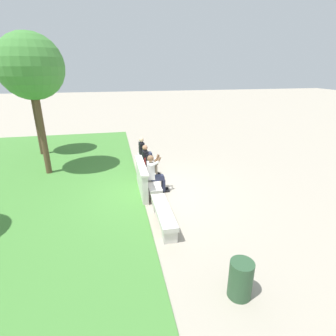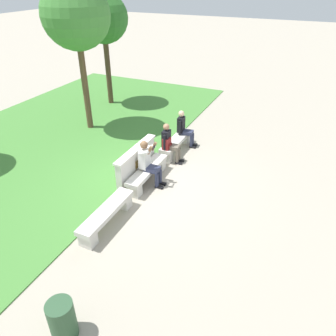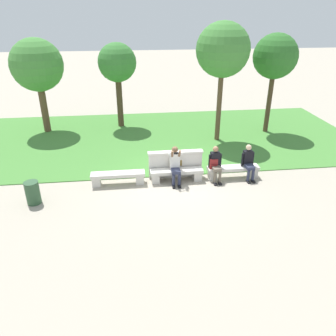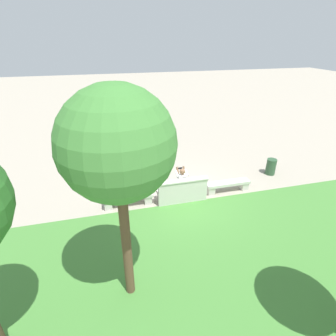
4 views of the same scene
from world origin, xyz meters
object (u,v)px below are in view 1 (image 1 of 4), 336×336
object	(u,v)px
tree_left_background	(29,77)
tree_behind_wall	(31,67)
bench_main	(164,214)
person_distant	(148,160)
backpack	(147,161)
trash_bin	(241,279)
bench_near	(152,183)
person_photographer	(154,172)
bench_mid	(144,163)
person_companion	(144,151)

from	to	relation	value
tree_left_background	tree_behind_wall	bearing A→B (deg)	-163.29
bench_main	tree_left_background	bearing A→B (deg)	32.58
person_distant	tree_behind_wall	world-z (taller)	tree_behind_wall
backpack	trash_bin	distance (m)	6.09
bench_main	bench_near	size ratio (longest dim) A/B	1.00
backpack	person_photographer	bearing A→B (deg)	-177.08
bench_main	person_photographer	bearing A→B (deg)	-2.23
tree_left_background	trash_bin	bearing A→B (deg)	-150.71
bench_mid	backpack	size ratio (longest dim) A/B	4.37
person_distant	tree_left_background	xyz separation A→B (m)	(3.77, 4.68, 2.90)
bench_mid	backpack	world-z (taller)	backpack
bench_mid	person_photographer	bearing A→B (deg)	-177.90
tree_behind_wall	tree_left_background	bearing A→B (deg)	16.71
tree_behind_wall	trash_bin	bearing A→B (deg)	-146.62
person_photographer	tree_behind_wall	size ratio (longest dim) A/B	0.26
bench_near	person_distant	world-z (taller)	person_distant
person_distant	person_companion	distance (m)	1.20
bench_mid	trash_bin	world-z (taller)	trash_bin
bench_mid	tree_behind_wall	size ratio (longest dim) A/B	0.36
person_photographer	tree_left_background	distance (m)	7.56
bench_near	bench_mid	size ratio (longest dim) A/B	1.00
person_photographer	bench_mid	bearing A→B (deg)	2.10
person_companion	tree_left_background	size ratio (longest dim) A/B	0.27
bench_near	person_distant	distance (m)	1.43
person_companion	person_distant	bearing A→B (deg)	-179.99
trash_bin	backpack	bearing A→B (deg)	8.59
bench_main	backpack	world-z (taller)	backpack
bench_near	bench_mid	distance (m)	2.06
bench_main	trash_bin	bearing A→B (deg)	-160.85
tree_behind_wall	bench_near	bearing A→B (deg)	-122.90
bench_mid	person_distant	world-z (taller)	person_distant
bench_main	bench_mid	size ratio (longest dim) A/B	1.00
person_photographer	trash_bin	distance (m)	4.73
bench_mid	person_photographer	world-z (taller)	person_photographer
bench_near	trash_bin	bearing A→B (deg)	-168.97
person_photographer	bench_main	bearing A→B (deg)	177.77
bench_near	bench_mid	world-z (taller)	same
person_photographer	tree_behind_wall	distance (m)	5.65
backpack	bench_main	bearing A→B (deg)	179.87
bench_main	tree_behind_wall	world-z (taller)	tree_behind_wall
tree_left_background	person_distant	bearing A→B (deg)	-128.87
backpack	tree_left_background	bearing A→B (deg)	50.29
person_photographer	tree_left_background	world-z (taller)	tree_left_background
bench_mid	trash_bin	xyz separation A→B (m)	(-6.76, -0.92, 0.08)
tree_behind_wall	person_photographer	bearing A→B (deg)	-123.02
person_photographer	person_distant	distance (m)	1.44
person_distant	tree_behind_wall	size ratio (longest dim) A/B	0.24
bench_near	backpack	world-z (taller)	backpack
person_photographer	tree_behind_wall	bearing A→B (deg)	56.98
bench_main	trash_bin	size ratio (longest dim) A/B	2.49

